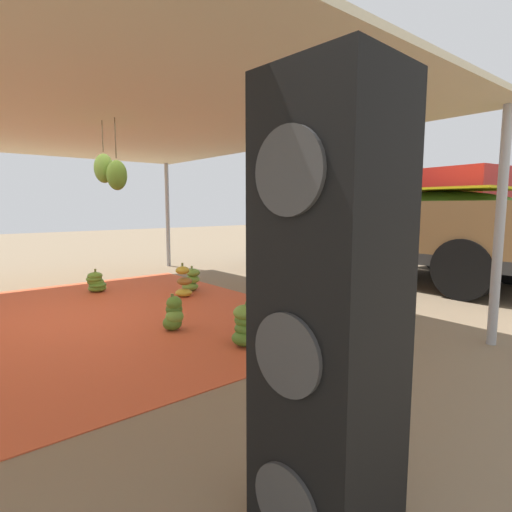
# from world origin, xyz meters

# --- Properties ---
(ground_plane) EXTENTS (40.00, 40.00, 0.00)m
(ground_plane) POSITION_xyz_m (0.00, 3.00, 0.00)
(ground_plane) COLOR #7F6B51
(tarp_orange) EXTENTS (5.58, 5.52, 0.01)m
(tarp_orange) POSITION_xyz_m (0.00, 0.00, 0.01)
(tarp_orange) COLOR #D1512D
(tarp_orange) RESTS_ON ground
(tent_canopy) EXTENTS (8.00, 7.00, 2.62)m
(tent_canopy) POSITION_xyz_m (-0.01, -0.09, 2.54)
(tent_canopy) COLOR #9EA0A5
(tent_canopy) RESTS_ON ground
(banana_bunch_1) EXTENTS (0.41, 0.43, 0.45)m
(banana_bunch_1) POSITION_xyz_m (-0.76, 2.18, 0.19)
(banana_bunch_1) COLOR #75A83D
(banana_bunch_1) RESTS_ON tarp_orange
(banana_bunch_5) EXTENTS (0.39, 0.39, 0.57)m
(banana_bunch_5) POSITION_xyz_m (-0.42, 1.83, 0.24)
(banana_bunch_5) COLOR gold
(banana_bunch_5) RESTS_ON tarp_orange
(banana_bunch_6) EXTENTS (0.43, 0.45, 0.47)m
(banana_bunch_6) POSITION_xyz_m (2.11, 1.19, 0.21)
(banana_bunch_6) COLOR #477523
(banana_bunch_6) RESTS_ON tarp_orange
(banana_bunch_7) EXTENTS (0.45, 0.43, 0.41)m
(banana_bunch_7) POSITION_xyz_m (-1.73, 0.82, 0.18)
(banana_bunch_7) COLOR #60932D
(banana_bunch_7) RESTS_ON tarp_orange
(banana_bunch_8) EXTENTS (0.33, 0.35, 0.45)m
(banana_bunch_8) POSITION_xyz_m (1.13, 0.82, 0.21)
(banana_bunch_8) COLOR #477523
(banana_bunch_8) RESTS_ON tarp_orange
(cargo_truck_main) EXTENTS (6.72, 2.47, 2.40)m
(cargo_truck_main) POSITION_xyz_m (0.11, 6.33, 1.21)
(cargo_truck_main) COLOR #2D2D2D
(cargo_truck_main) RESTS_ON ground
(worker_0) EXTENTS (0.57, 0.35, 1.57)m
(worker_0) POSITION_xyz_m (1.19, 4.04, 0.92)
(worker_0) COLOR navy
(worker_0) RESTS_ON ground
(worker_1) EXTENTS (0.60, 0.37, 1.64)m
(worker_1) POSITION_xyz_m (1.16, 3.40, 0.96)
(worker_1) COLOR orange
(worker_1) RESTS_ON ground
(speaker_stack) EXTENTS (0.54, 0.51, 2.05)m
(speaker_stack) POSITION_xyz_m (4.43, -0.20, 1.02)
(speaker_stack) COLOR black
(speaker_stack) RESTS_ON ground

